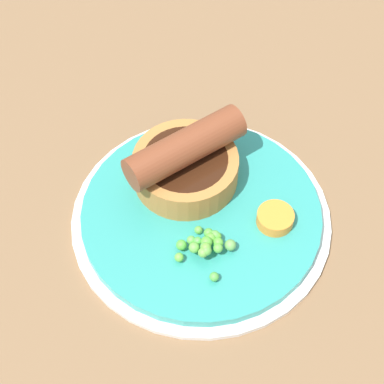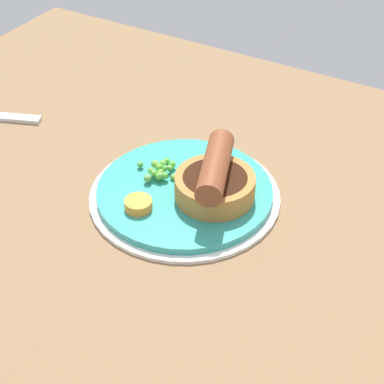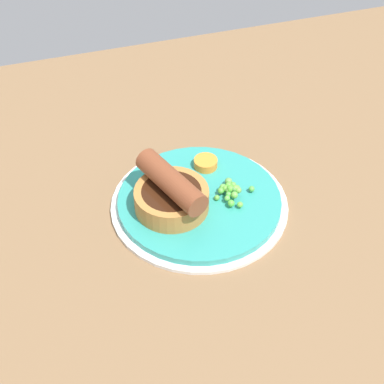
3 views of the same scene
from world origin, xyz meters
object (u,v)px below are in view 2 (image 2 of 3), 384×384
pea_pile (159,169)px  carrot_slice_0 (138,204)px  dinner_plate (185,194)px  sausage_pudding (219,182)px

pea_pile → carrot_slice_0: pea_pile is taller
dinner_plate → carrot_slice_0: (-2.74, -5.86, 1.42)cm
dinner_plate → carrot_slice_0: bearing=-115.0°
carrot_slice_0 → pea_pile: bearing=101.2°
dinner_plate → pea_pile: (-4.03, 0.66, 1.80)cm
pea_pile → carrot_slice_0: size_ratio=1.72×
dinner_plate → sausage_pudding: size_ratio=2.02×
sausage_pudding → pea_pile: size_ratio=2.07×
pea_pile → sausage_pudding: bearing=-1.4°
sausage_pudding → pea_pile: 8.47cm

